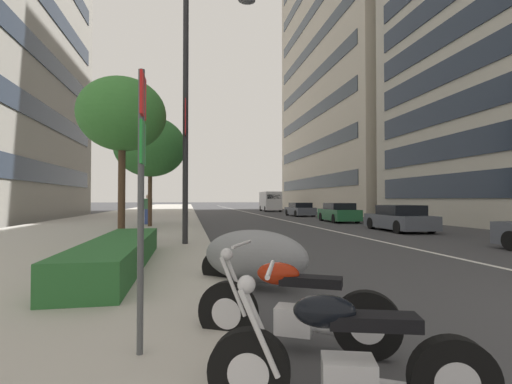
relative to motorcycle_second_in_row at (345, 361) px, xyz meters
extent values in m
cube|color=#B2ADA3|center=(29.80, 5.43, -0.34)|extent=(160.00, 10.07, 0.15)
cube|color=silver|center=(34.80, -6.04, -0.41)|extent=(110.00, 0.16, 0.01)
cylinder|color=black|center=(0.20, 0.68, -0.10)|extent=(0.29, 0.63, 0.62)
cylinder|color=silver|center=(0.20, 0.68, -0.10)|extent=(0.21, 0.33, 0.31)
cylinder|color=black|center=(-0.22, -0.72, -0.10)|extent=(0.29, 0.63, 0.62)
cylinder|color=silver|center=(-0.22, -0.72, -0.10)|extent=(0.21, 0.33, 0.31)
cube|color=silver|center=(-0.01, -0.02, -0.12)|extent=(0.36, 0.44, 0.28)
cube|color=black|center=(-0.06, -0.19, 0.30)|extent=(0.39, 0.68, 0.10)
ellipsoid|color=black|center=(0.04, 0.14, 0.36)|extent=(0.36, 0.51, 0.24)
cylinder|color=silver|center=(0.11, 0.62, 0.21)|extent=(0.13, 0.32, 0.64)
cylinder|color=silver|center=(0.24, 0.58, 0.21)|extent=(0.13, 0.32, 0.64)
cylinder|color=silver|center=(0.15, 0.52, 0.66)|extent=(0.59, 0.21, 0.04)
sphere|color=silver|center=(0.20, 0.70, 0.54)|extent=(0.14, 0.14, 0.14)
cylinder|color=black|center=(1.55, 0.69, -0.07)|extent=(0.41, 0.66, 0.68)
cylinder|color=silver|center=(1.55, 0.69, -0.07)|extent=(0.27, 0.36, 0.34)
cylinder|color=black|center=(0.88, -0.63, -0.07)|extent=(0.41, 0.66, 0.68)
cylinder|color=silver|center=(0.88, -0.63, -0.07)|extent=(0.27, 0.36, 0.34)
cube|color=silver|center=(1.21, 0.03, -0.09)|extent=(0.40, 0.46, 0.28)
cube|color=black|center=(1.13, -0.13, 0.33)|extent=(0.49, 0.67, 0.10)
ellipsoid|color=#991E0A|center=(1.29, 0.18, 0.39)|extent=(0.42, 0.52, 0.24)
cylinder|color=silver|center=(1.45, 0.65, 0.23)|extent=(0.18, 0.30, 0.64)
cylinder|color=silver|center=(1.57, 0.59, 0.23)|extent=(0.18, 0.30, 0.64)
cylinder|color=silver|center=(1.47, 0.55, 0.69)|extent=(0.55, 0.30, 0.04)
sphere|color=silver|center=(1.56, 0.71, 0.57)|extent=(0.14, 0.14, 0.14)
cylinder|color=silver|center=(1.21, -0.28, -0.21)|extent=(0.39, 0.65, 0.16)
ellipsoid|color=gray|center=(3.93, -0.04, 0.16)|extent=(1.84, 2.09, 0.94)
cylinder|color=black|center=(4.41, 0.60, -0.11)|extent=(0.44, 0.55, 0.60)
cylinder|color=black|center=(7.17, -8.72, -0.10)|extent=(0.63, 0.24, 0.62)
cube|color=#4C515B|center=(14.32, -9.34, 0.07)|extent=(4.26, 2.00, 0.66)
cube|color=black|center=(14.18, -9.33, 0.65)|extent=(2.09, 1.76, 0.49)
cylinder|color=black|center=(15.74, -8.56, -0.10)|extent=(0.63, 0.25, 0.62)
cylinder|color=black|center=(15.67, -10.23, -0.10)|extent=(0.63, 0.25, 0.62)
cylinder|color=black|center=(12.98, -8.45, -0.10)|extent=(0.63, 0.25, 0.62)
cylinder|color=black|center=(12.91, -10.11, -0.10)|extent=(0.63, 0.25, 0.62)
cube|color=#236038|center=(21.85, -9.31, 0.11)|extent=(4.21, 1.93, 0.75)
cube|color=black|center=(21.76, -9.31, 0.71)|extent=(2.30, 1.71, 0.44)
cylinder|color=black|center=(23.25, -8.56, -0.10)|extent=(0.63, 0.24, 0.62)
cylinder|color=black|center=(23.19, -10.17, -0.10)|extent=(0.63, 0.24, 0.62)
cylinder|color=black|center=(20.52, -8.45, -0.10)|extent=(0.63, 0.24, 0.62)
cylinder|color=black|center=(20.46, -10.06, -0.10)|extent=(0.63, 0.24, 0.62)
cube|color=#4C515B|center=(31.00, -9.31, 0.08)|extent=(4.25, 1.93, 0.68)
cube|color=black|center=(30.86, -9.32, 0.64)|extent=(2.21, 1.72, 0.45)
cylinder|color=black|center=(32.36, -8.45, -0.10)|extent=(0.63, 0.24, 0.62)
cylinder|color=black|center=(32.41, -10.09, -0.10)|extent=(0.63, 0.24, 0.62)
cylinder|color=black|center=(29.59, -8.53, -0.10)|extent=(0.63, 0.24, 0.62)
cylinder|color=black|center=(29.64, -10.17, -0.10)|extent=(0.63, 0.24, 0.62)
cube|color=silver|center=(45.54, -9.69, 1.00)|extent=(5.75, 2.32, 2.38)
cube|color=black|center=(42.72, -9.58, 1.52)|extent=(0.11, 1.77, 0.56)
cylinder|color=black|center=(47.50, -8.81, -0.05)|extent=(0.73, 0.29, 0.72)
cylinder|color=black|center=(47.43, -10.71, -0.05)|extent=(0.73, 0.29, 0.72)
cylinder|color=black|center=(43.65, -8.66, -0.05)|extent=(0.73, 0.29, 0.72)
cylinder|color=black|center=(43.58, -10.57, -0.05)|extent=(0.73, 0.29, 0.72)
cylinder|color=#47494C|center=(1.04, 1.57, 1.07)|extent=(0.06, 0.06, 2.67)
cube|color=red|center=(1.04, 1.55, 2.16)|extent=(0.32, 0.02, 0.40)
cube|color=#1E8C33|center=(1.04, 1.55, 1.71)|extent=(0.32, 0.02, 0.40)
cylinder|color=#232326|center=(9.63, 1.24, 3.94)|extent=(0.18, 0.18, 8.40)
ellipsoid|color=slate|center=(9.63, -0.79, 7.96)|extent=(0.44, 0.60, 0.20)
cube|color=#B21E23|center=(9.28, 1.24, 3.80)|extent=(0.56, 0.03, 1.10)
cube|color=#B21E23|center=(9.98, 1.24, 3.80)|extent=(0.56, 0.03, 1.10)
cube|color=#28602D|center=(5.68, 2.60, 0.04)|extent=(5.95, 1.10, 0.59)
cylinder|color=#473323|center=(9.40, 3.18, 1.29)|extent=(0.22, 0.22, 3.09)
ellipsoid|color=#387A33|center=(9.40, 3.18, 3.84)|extent=(2.68, 2.68, 2.28)
cylinder|color=#473323|center=(17.86, 3.18, 1.17)|extent=(0.22, 0.22, 2.86)
ellipsoid|color=#2D6B2D|center=(17.86, 3.18, 4.02)|extent=(3.80, 3.80, 3.23)
cube|color=#33478C|center=(19.56, 3.45, 0.18)|extent=(0.33, 0.38, 0.88)
cube|color=#3F724C|center=(19.56, 3.45, 0.92)|extent=(0.37, 0.46, 0.61)
sphere|color=beige|center=(19.56, 3.45, 1.34)|extent=(0.24, 0.24, 0.24)
cube|color=beige|center=(42.63, -24.34, 22.72)|extent=(29.76, 19.75, 46.27)
cube|color=#2D3842|center=(42.63, -14.43, 3.29)|extent=(26.78, 0.08, 1.50)
cube|color=#2D3842|center=(42.63, -14.43, 7.71)|extent=(26.78, 0.08, 1.50)
cube|color=#2D3842|center=(42.63, -14.43, 12.13)|extent=(26.78, 0.08, 1.50)
cube|color=#2D3842|center=(42.63, -14.43, 16.56)|extent=(26.78, 0.08, 1.50)
cube|color=#2D3842|center=(42.63, -14.43, 20.98)|extent=(26.78, 0.08, 1.50)
cube|color=#2D3842|center=(42.63, -14.43, 25.40)|extent=(26.78, 0.08, 1.50)
cube|color=#232D3D|center=(22.76, 11.42, 3.12)|extent=(29.73, 0.08, 1.50)
cube|color=#232D3D|center=(22.76, 11.42, 7.34)|extent=(29.73, 0.08, 1.50)
cube|color=#232D3D|center=(22.76, 11.42, 11.55)|extent=(29.73, 0.08, 1.50)
camera|label=1|loc=(-2.53, 1.13, 1.18)|focal=25.67mm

